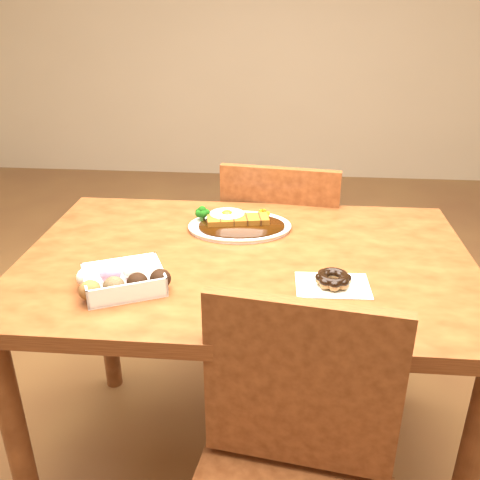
# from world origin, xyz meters

# --- Properties ---
(ground) EXTENTS (6.00, 6.00, 0.00)m
(ground) POSITION_xyz_m (0.00, 0.00, 0.00)
(ground) COLOR brown
(ground) RESTS_ON ground
(table) EXTENTS (1.20, 0.80, 0.75)m
(table) POSITION_xyz_m (0.00, 0.00, 0.65)
(table) COLOR #542610
(table) RESTS_ON ground
(chair_far) EXTENTS (0.47, 0.47, 0.87)m
(chair_far) POSITION_xyz_m (0.09, 0.54, 0.48)
(chair_far) COLOR #542610
(chair_far) RESTS_ON ground
(katsu_curry_plate) EXTENTS (0.32, 0.25, 0.06)m
(katsu_curry_plate) POSITION_xyz_m (-0.04, 0.18, 0.77)
(katsu_curry_plate) COLOR white
(katsu_curry_plate) RESTS_ON table
(donut_box) EXTENTS (0.22, 0.20, 0.05)m
(donut_box) POSITION_xyz_m (-0.28, -0.20, 0.78)
(donut_box) COLOR white
(donut_box) RESTS_ON table
(pon_de_ring) EXTENTS (0.18, 0.13, 0.03)m
(pon_de_ring) POSITION_xyz_m (0.22, -0.14, 0.77)
(pon_de_ring) COLOR silver
(pon_de_ring) RESTS_ON table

